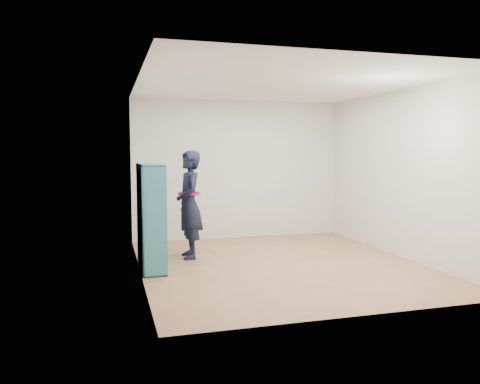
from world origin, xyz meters
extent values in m
plane|color=#936843|center=(0.00, 0.00, 0.00)|extent=(4.50, 4.50, 0.00)
plane|color=white|center=(0.00, 0.00, 2.60)|extent=(4.50, 4.50, 0.00)
cube|color=silver|center=(-2.00, 0.00, 1.30)|extent=(0.02, 4.50, 2.60)
cube|color=silver|center=(2.00, 0.00, 1.30)|extent=(0.02, 4.50, 2.60)
cube|color=silver|center=(0.00, 2.25, 1.30)|extent=(4.00, 0.02, 2.60)
cube|color=silver|center=(0.00, -2.25, 1.30)|extent=(4.00, 0.02, 2.60)
cube|color=teal|center=(-1.83, -0.24, 0.74)|extent=(0.32, 0.02, 1.47)
cube|color=teal|center=(-1.83, 0.85, 0.74)|extent=(0.32, 0.02, 1.47)
cube|color=teal|center=(-1.83, 0.31, 0.01)|extent=(0.32, 1.10, 0.02)
cube|color=teal|center=(-1.83, 0.31, 1.46)|extent=(0.32, 1.10, 0.02)
cube|color=teal|center=(-1.98, 0.31, 0.74)|extent=(0.02, 1.10, 1.47)
cube|color=teal|center=(-1.83, 0.13, 0.74)|extent=(0.30, 0.02, 1.43)
cube|color=teal|center=(-1.83, 0.48, 0.74)|extent=(0.30, 0.02, 1.43)
cube|color=teal|center=(-1.83, 0.31, 0.38)|extent=(0.30, 1.06, 0.02)
cube|color=teal|center=(-1.83, 0.31, 0.74)|extent=(0.30, 1.06, 0.02)
cube|color=teal|center=(-1.83, 0.31, 1.09)|extent=(0.30, 1.06, 0.02)
cube|color=beige|center=(-1.81, -0.05, 0.07)|extent=(0.20, 0.13, 0.08)
cube|color=black|center=(-1.80, -0.10, 0.50)|extent=(0.17, 0.15, 0.22)
cube|color=maroon|center=(-1.80, -0.10, 0.85)|extent=(0.17, 0.15, 0.21)
cube|color=silver|center=(-1.81, -0.05, 1.13)|extent=(0.20, 0.13, 0.05)
cube|color=navy|center=(-1.80, 0.25, 0.15)|extent=(0.17, 0.15, 0.22)
cube|color=brown|center=(-1.80, 0.25, 0.50)|extent=(0.17, 0.15, 0.21)
cube|color=#BFB28C|center=(-1.81, 0.30, 0.79)|extent=(0.20, 0.13, 0.08)
cube|color=#26594C|center=(-1.80, 0.25, 1.22)|extent=(0.17, 0.15, 0.22)
cube|color=beige|center=(-1.80, 0.60, 0.15)|extent=(0.17, 0.15, 0.23)
cube|color=black|center=(-1.81, 0.65, 0.42)|extent=(0.20, 0.13, 0.05)
cube|color=maroon|center=(-1.80, 0.60, 0.86)|extent=(0.17, 0.15, 0.22)
cube|color=silver|center=(-1.80, 0.60, 1.23)|extent=(0.17, 0.15, 0.26)
imported|color=black|center=(-1.20, 0.79, 0.83)|extent=(0.41, 0.61, 1.66)
torus|color=#A80C5F|center=(-1.20, 0.79, 1.00)|extent=(0.35, 0.35, 0.04)
cube|color=silver|center=(-1.34, 0.88, 0.94)|extent=(0.01, 0.10, 0.14)
cube|color=black|center=(-1.34, 0.88, 0.94)|extent=(0.01, 0.10, 0.13)
camera|label=1|loc=(-2.40, -6.32, 1.65)|focal=35.00mm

